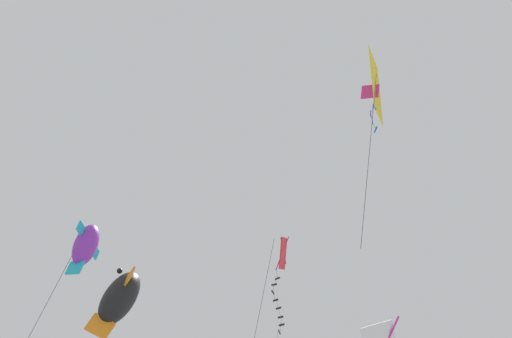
% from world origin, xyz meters
% --- Properties ---
extents(kite_fish_near_right, '(2.98, 3.77, 7.33)m').
position_xyz_m(kite_fish_near_right, '(2.47, 0.25, 25.10)').
color(kite_fish_near_right, black).
extents(kite_delta_far_centre, '(1.48, 1.71, 6.66)m').
position_xyz_m(kite_delta_far_centre, '(-3.13, 1.11, 33.69)').
color(kite_delta_far_centre, yellow).
extents(kite_diamond_low_drifter, '(1.77, 1.83, 8.63)m').
position_xyz_m(kite_diamond_low_drifter, '(-3.43, -6.02, 34.34)').
color(kite_diamond_low_drifter, red).
extents(kite_fish_highest, '(1.75, 1.46, 6.03)m').
position_xyz_m(kite_fish_highest, '(2.77, -4.51, 31.08)').
color(kite_fish_highest, purple).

